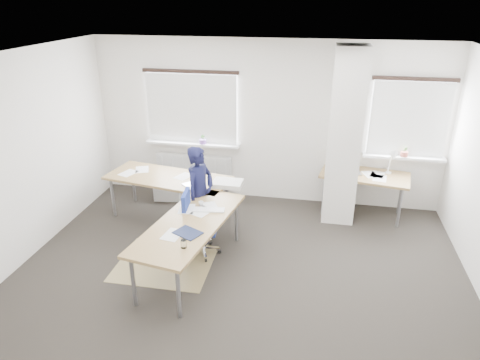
% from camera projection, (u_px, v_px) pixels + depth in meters
% --- Properties ---
extents(ground, '(6.00, 6.00, 0.00)m').
position_uv_depth(ground, '(238.00, 278.00, 5.65)').
color(ground, black).
rests_on(ground, ground).
extents(room_shell, '(6.04, 5.04, 2.82)m').
position_uv_depth(room_shell, '(259.00, 142.00, 5.32)').
color(room_shell, silver).
rests_on(room_shell, ground).
extents(floor_mat, '(1.30, 1.10, 0.01)m').
position_uv_depth(floor_mat, '(165.00, 263.00, 5.94)').
color(floor_mat, '#938150').
rests_on(floor_mat, ground).
extents(white_crate, '(0.50, 0.38, 0.28)m').
position_uv_depth(white_crate, '(168.00, 191.00, 7.78)').
color(white_crate, white).
rests_on(white_crate, ground).
extents(desk_main, '(2.40, 2.98, 0.96)m').
position_uv_depth(desk_main, '(181.00, 200.00, 6.22)').
color(desk_main, olive).
rests_on(desk_main, ground).
extents(desk_side, '(1.50, 0.93, 1.22)m').
position_uv_depth(desk_side, '(365.00, 177.00, 7.01)').
color(desk_side, olive).
rests_on(desk_side, ground).
extents(task_chair, '(0.52, 0.52, 0.96)m').
position_uv_depth(task_chair, '(200.00, 237.00, 6.08)').
color(task_chair, navy).
rests_on(task_chair, ground).
extents(person, '(0.52, 0.62, 1.46)m').
position_uv_depth(person, '(200.00, 194.00, 6.30)').
color(person, black).
rests_on(person, ground).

